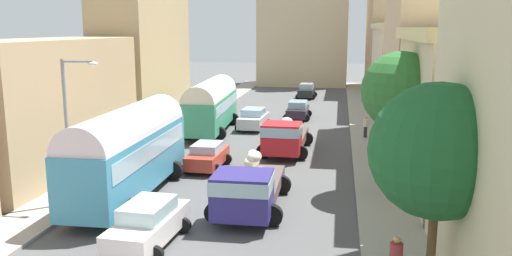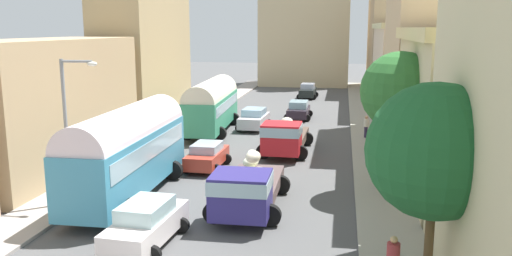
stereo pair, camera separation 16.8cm
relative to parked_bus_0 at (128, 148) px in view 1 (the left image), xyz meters
name	(u,v)px [view 1 (the left image)]	position (x,y,z in m)	size (l,w,h in m)	color
ground_plane	(272,129)	(4.43, 17.53, -2.38)	(154.00, 154.00, 0.00)	#4E4E4F
sidewalk_left	(183,125)	(-2.82, 17.53, -2.31)	(2.50, 70.00, 0.14)	gray
sidewalk_right	(367,131)	(11.68, 17.53, -2.31)	(2.50, 70.00, 0.14)	#9A9789
building_left_1	(49,105)	(-6.33, 4.15, 1.23)	(4.52, 13.98, 7.22)	tan
building_left_2	(144,59)	(-6.12, 18.04, 2.95)	(4.09, 11.81, 10.65)	tan
building_right_1	(475,111)	(15.92, 3.70, 1.57)	(6.59, 10.90, 7.84)	beige
building_right_2	(431,57)	(15.73, 15.72, 3.46)	(6.18, 11.48, 11.61)	tan
building_right_3	(400,66)	(15.20, 29.73, 1.76)	(4.99, 14.56, 8.23)	beige
building_right_4	(391,40)	(15.69, 45.10, 3.94)	(5.53, 14.18, 12.64)	tan
distant_church	(303,32)	(4.43, 49.46, 4.87)	(11.95, 7.04, 21.26)	#CEB88D
parked_bus_0	(128,148)	(0.00, 0.00, 0.00)	(3.32, 9.86, 4.26)	teal
parked_bus_1	(211,104)	(-0.03, 15.69, -0.19)	(3.58, 9.77, 3.97)	#37976F
cargo_truck_0	(248,187)	(5.82, -1.18, -1.19)	(3.26, 6.95, 2.34)	navy
cargo_truck_1	(285,136)	(6.24, 9.44, -1.19)	(3.24, 6.89, 2.25)	red
car_0	(298,110)	(6.01, 22.50, -1.59)	(2.34, 4.01, 1.57)	black
car_1	(307,91)	(5.89, 36.09, -1.55)	(2.32, 3.89, 1.66)	black
car_2	(148,224)	(2.79, -5.00, -1.56)	(2.45, 4.40, 1.64)	silver
car_3	(207,156)	(2.30, 5.47, -1.63)	(2.31, 3.79, 1.47)	#B73727
car_4	(254,119)	(2.97, 17.30, -1.55)	(2.51, 4.15, 1.64)	silver
pedestrian_1	(366,126)	(11.44, 14.88, -1.40)	(0.48, 0.48, 1.71)	#2D2543
pedestrian_2	(379,139)	(12.04, 10.17, -1.33)	(0.42, 0.42, 1.80)	#1F2942
streetlamp_near	(71,121)	(-1.85, -1.60, 1.51)	(1.69, 0.28, 6.53)	gray
roadside_tree_0	(438,151)	(12.33, -7.02, 2.00)	(3.95, 3.95, 6.36)	brown
roadside_tree_1	(401,92)	(12.33, 2.55, 2.54)	(3.68, 3.68, 6.79)	brown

